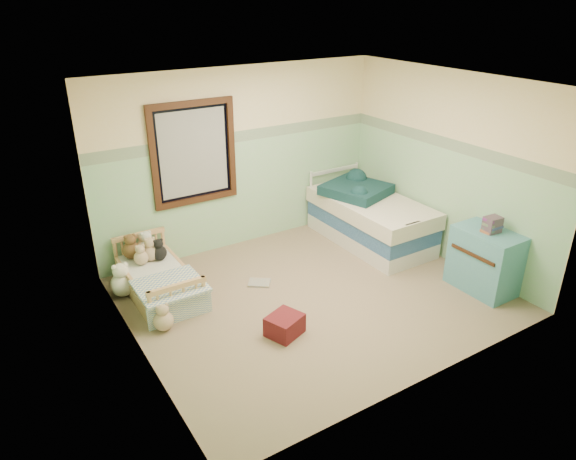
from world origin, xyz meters
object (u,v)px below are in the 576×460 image
floor_book (259,283)px  toddler_bed_frame (159,286)px  red_pillow (285,325)px  dresser (485,261)px  twin_bed_frame (369,235)px  plush_floor_tan (163,321)px  plush_floor_cream (122,285)px

floor_book → toddler_bed_frame: bearing=-165.0°
red_pillow → dresser: bearing=-10.8°
toddler_bed_frame → twin_bed_frame: bearing=-4.6°
dresser → floor_book: bearing=145.5°
dresser → red_pillow: size_ratio=2.18×
dresser → red_pillow: 2.62m
twin_bed_frame → floor_book: bearing=-174.0°
plush_floor_tan → twin_bed_frame: bearing=8.7°
plush_floor_cream → floor_book: (1.53, -0.64, -0.13)m
dresser → floor_book: size_ratio=2.88×
plush_floor_tan → twin_bed_frame: (3.33, 0.51, -0.00)m
twin_bed_frame → toddler_bed_frame: bearing=175.4°
plush_floor_tan → toddler_bed_frame: bearing=73.9°
toddler_bed_frame → twin_bed_frame: size_ratio=0.74×
toddler_bed_frame → floor_book: (1.14, -0.46, -0.08)m
red_pillow → plush_floor_cream: bearing=126.0°
floor_book → red_pillow: bearing=-68.0°
plush_floor_tan → floor_book: plush_floor_tan is taller
toddler_bed_frame → dresser: size_ratio=1.76×
plush_floor_cream → plush_floor_tan: size_ratio=1.31×
plush_floor_tan → plush_floor_cream: bearing=100.2°
twin_bed_frame → plush_floor_tan: bearing=-171.3°
toddler_bed_frame → twin_bed_frame: 3.12m
twin_bed_frame → floor_book: twin_bed_frame is taller
toddler_bed_frame → plush_floor_cream: 0.43m
toddler_bed_frame → plush_floor_tan: plush_floor_tan is taller
toddler_bed_frame → dresser: (3.41, -2.02, 0.30)m
plush_floor_tan → twin_bed_frame: same height
plush_floor_cream → red_pillow: (1.24, -1.71, -0.03)m
plush_floor_cream → red_pillow: plush_floor_cream is taller
plush_floor_tan → floor_book: bearing=12.6°
plush_floor_cream → floor_book: size_ratio=1.07×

